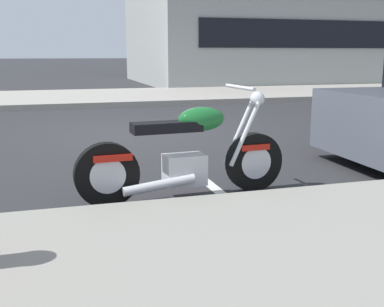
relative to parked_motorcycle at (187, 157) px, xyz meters
name	(u,v)px	position (x,y,z in m)	size (l,w,h in m)	color
ground_plane	(146,133)	(0.37, 4.01, -0.42)	(260.00, 260.00, 0.00)	#28282B
parking_stall_stripe	(213,187)	(0.37, 0.29, -0.42)	(0.12, 2.20, 0.01)	silver
parked_motorcycle	(187,157)	(0.00, 0.00, 0.00)	(2.15, 0.62, 1.10)	black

